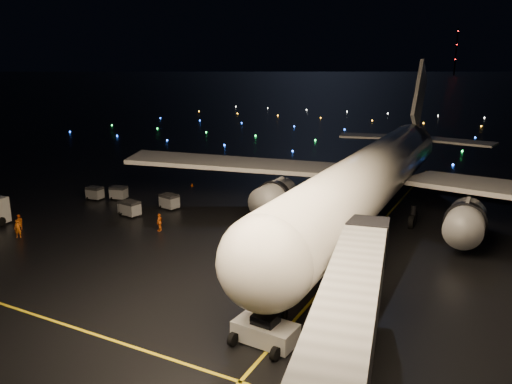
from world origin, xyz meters
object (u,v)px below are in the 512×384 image
(baggage_cart_1, at_px, (130,209))
(baggage_cart_2, at_px, (169,202))
(crew_c, at_px, (160,222))
(pushback_tug, at_px, (265,328))
(baggage_cart_0, at_px, (127,208))
(airliner, at_px, (380,141))
(crew_b, at_px, (19,222))
(baggage_cart_3, at_px, (119,193))
(crew_a, at_px, (18,229))
(baggage_cart_4, at_px, (95,193))
(belt_loader, at_px, (244,241))

(baggage_cart_1, distance_m, baggage_cart_2, 5.14)
(crew_c, bearing_deg, baggage_cart_1, -124.48)
(baggage_cart_2, bearing_deg, pushback_tug, -30.56)
(baggage_cart_0, height_order, baggage_cart_2, baggage_cart_2)
(airliner, height_order, crew_b, airliner)
(crew_c, relative_size, baggage_cart_2, 0.89)
(baggage_cart_3, bearing_deg, pushback_tug, -48.64)
(baggage_cart_1, bearing_deg, crew_c, -14.09)
(crew_b, relative_size, crew_c, 0.88)
(crew_a, distance_m, baggage_cart_1, 12.50)
(baggage_cart_4, bearing_deg, crew_c, -25.23)
(baggage_cart_3, bearing_deg, crew_b, -108.14)
(baggage_cart_1, xyz_separation_m, baggage_cart_4, (-9.32, 3.62, -0.07))
(airliner, distance_m, pushback_tug, 31.78)
(crew_c, height_order, baggage_cart_0, crew_c)
(crew_a, xyz_separation_m, baggage_cart_2, (7.64, 15.90, -0.04))
(crew_b, bearing_deg, crew_a, -42.65)
(baggage_cart_0, relative_size, baggage_cart_3, 0.94)
(airliner, xyz_separation_m, crew_c, (-19.68, -15.93, -8.15))
(pushback_tug, xyz_separation_m, baggage_cart_3, (-33.16, 22.62, -0.11))
(airliner, relative_size, pushback_tug, 15.56)
(airliner, height_order, baggage_cart_2, airliner)
(baggage_cart_4, bearing_deg, crew_b, -85.41)
(baggage_cart_4, bearing_deg, baggage_cart_1, -24.63)
(crew_a, bearing_deg, airliner, 3.48)
(pushback_tug, height_order, baggage_cart_3, pushback_tug)
(airliner, distance_m, baggage_cart_4, 37.65)
(crew_b, bearing_deg, belt_loader, 7.57)
(baggage_cart_1, bearing_deg, baggage_cart_4, 167.36)
(pushback_tug, height_order, baggage_cart_1, pushback_tug)
(baggage_cart_3, distance_m, baggage_cart_4, 3.19)
(crew_b, bearing_deg, baggage_cart_2, 53.22)
(baggage_cart_2, bearing_deg, baggage_cart_3, -171.77)
(pushback_tug, bearing_deg, baggage_cart_0, 151.53)
(crew_c, relative_size, baggage_cart_0, 1.01)
(crew_c, height_order, baggage_cart_3, crew_c)
(crew_c, relative_size, baggage_cart_4, 0.97)
(pushback_tug, relative_size, crew_c, 2.12)
(crew_a, bearing_deg, belt_loader, -19.74)
(crew_c, bearing_deg, baggage_cart_3, -132.93)
(baggage_cart_0, bearing_deg, baggage_cart_4, 159.58)
(belt_loader, bearing_deg, baggage_cart_1, 151.08)
(airliner, distance_m, crew_b, 41.40)
(crew_a, bearing_deg, crew_b, 105.01)
(baggage_cart_4, bearing_deg, baggage_cart_0, -24.22)
(crew_b, relative_size, baggage_cart_4, 0.85)
(crew_c, bearing_deg, baggage_cart_4, -123.63)
(crew_a, relative_size, baggage_cart_2, 0.89)
(baggage_cart_2, bearing_deg, crew_c, -48.58)
(belt_loader, distance_m, crew_b, 26.15)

